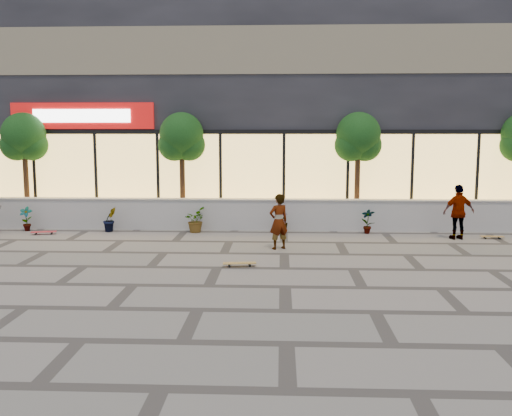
{
  "coord_description": "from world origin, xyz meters",
  "views": [
    {
      "loc": [
        -0.11,
        -11.78,
        3.29
      ],
      "look_at": [
        -0.74,
        2.85,
        1.3
      ],
      "focal_mm": 40.0,
      "sensor_mm": 36.0,
      "label": 1
    }
  ],
  "objects_px": {
    "skater_center": "(279,222)",
    "skater_right_near": "(459,212)",
    "tree_mideast": "(358,140)",
    "skateboard_left": "(44,232)",
    "skateboard_right_near": "(492,237)",
    "skateboard_center": "(240,263)",
    "tree_west": "(24,140)",
    "tree_midwest": "(182,140)"
  },
  "relations": [
    {
      "from": "tree_midwest",
      "to": "skater_center",
      "type": "relative_size",
      "value": 2.52
    },
    {
      "from": "tree_midwest",
      "to": "skater_right_near",
      "type": "xyz_separation_m",
      "value": [
        8.8,
        -2.11,
        -2.15
      ]
    },
    {
      "from": "tree_midwest",
      "to": "skateboard_left",
      "type": "xyz_separation_m",
      "value": [
        -4.17,
        -1.86,
        -2.91
      ]
    },
    {
      "from": "skater_right_near",
      "to": "skateboard_right_near",
      "type": "height_order",
      "value": "skater_right_near"
    },
    {
      "from": "tree_west",
      "to": "tree_midwest",
      "type": "xyz_separation_m",
      "value": [
        5.5,
        0.0,
        0.0
      ]
    },
    {
      "from": "tree_west",
      "to": "skateboard_center",
      "type": "bearing_deg",
      "value": -36.86
    },
    {
      "from": "skater_right_near",
      "to": "skateboard_left",
      "type": "bearing_deg",
      "value": -12.28
    },
    {
      "from": "tree_midwest",
      "to": "skateboard_right_near",
      "type": "relative_size",
      "value": 5.6
    },
    {
      "from": "skateboard_left",
      "to": "skater_center",
      "type": "bearing_deg",
      "value": -28.34
    },
    {
      "from": "skater_right_near",
      "to": "skateboard_right_near",
      "type": "bearing_deg",
      "value": 174.49
    },
    {
      "from": "tree_mideast",
      "to": "skateboard_left",
      "type": "bearing_deg",
      "value": -169.62
    },
    {
      "from": "skater_right_near",
      "to": "skateboard_center",
      "type": "bearing_deg",
      "value": 19.6
    },
    {
      "from": "tree_mideast",
      "to": "skateboard_center",
      "type": "relative_size",
      "value": 4.72
    },
    {
      "from": "skateboard_left",
      "to": "skater_right_near",
      "type": "bearing_deg",
      "value": -15.02
    },
    {
      "from": "tree_west",
      "to": "skater_center",
      "type": "relative_size",
      "value": 2.52
    },
    {
      "from": "tree_west",
      "to": "tree_mideast",
      "type": "relative_size",
      "value": 1.0
    },
    {
      "from": "skater_right_near",
      "to": "skateboard_center",
      "type": "distance_m",
      "value": 7.49
    },
    {
      "from": "tree_west",
      "to": "skater_center",
      "type": "distance_m",
      "value": 9.87
    },
    {
      "from": "skater_center",
      "to": "skateboard_right_near",
      "type": "bearing_deg",
      "value": 166.8
    },
    {
      "from": "tree_mideast",
      "to": "skateboard_right_near",
      "type": "xyz_separation_m",
      "value": [
        3.89,
        -2.0,
        -2.92
      ]
    },
    {
      "from": "skateboard_right_near",
      "to": "tree_mideast",
      "type": "bearing_deg",
      "value": 155.33
    },
    {
      "from": "skateboard_left",
      "to": "tree_west",
      "type": "bearing_deg",
      "value": 111.58
    },
    {
      "from": "skater_center",
      "to": "skateboard_left",
      "type": "relative_size",
      "value": 1.94
    },
    {
      "from": "tree_west",
      "to": "skateboard_left",
      "type": "relative_size",
      "value": 4.87
    },
    {
      "from": "tree_mideast",
      "to": "skateboard_left",
      "type": "relative_size",
      "value": 4.87
    },
    {
      "from": "tree_mideast",
      "to": "skateboard_right_near",
      "type": "relative_size",
      "value": 5.6
    },
    {
      "from": "skater_center",
      "to": "skateboard_center",
      "type": "height_order",
      "value": "skater_center"
    },
    {
      "from": "tree_west",
      "to": "tree_mideast",
      "type": "distance_m",
      "value": 11.5
    },
    {
      "from": "skateboard_center",
      "to": "tree_mideast",
      "type": "bearing_deg",
      "value": 51.15
    },
    {
      "from": "tree_mideast",
      "to": "skater_center",
      "type": "bearing_deg",
      "value": -125.04
    },
    {
      "from": "skateboard_center",
      "to": "skateboard_left",
      "type": "xyz_separation_m",
      "value": [
        -6.57,
        4.06,
        -0.0
      ]
    },
    {
      "from": "skater_center",
      "to": "skater_right_near",
      "type": "xyz_separation_m",
      "value": [
        5.46,
        1.68,
        0.06
      ]
    },
    {
      "from": "skater_center",
      "to": "skateboard_right_near",
      "type": "distance_m",
      "value": 6.82
    },
    {
      "from": "skater_center",
      "to": "skater_right_near",
      "type": "bearing_deg",
      "value": 168.62
    },
    {
      "from": "skateboard_center",
      "to": "skateboard_left",
      "type": "bearing_deg",
      "value": 140.71
    },
    {
      "from": "tree_midwest",
      "to": "skateboard_center",
      "type": "bearing_deg",
      "value": -67.94
    },
    {
      "from": "skateboard_center",
      "to": "skateboard_left",
      "type": "distance_m",
      "value": 7.73
    },
    {
      "from": "tree_west",
      "to": "skater_right_near",
      "type": "height_order",
      "value": "tree_west"
    },
    {
      "from": "skateboard_right_near",
      "to": "skater_right_near",
      "type": "bearing_deg",
      "value": -171.77
    },
    {
      "from": "skateboard_center",
      "to": "skateboard_right_near",
      "type": "relative_size",
      "value": 1.19
    },
    {
      "from": "tree_mideast",
      "to": "skater_center",
      "type": "distance_m",
      "value": 5.13
    },
    {
      "from": "tree_midwest",
      "to": "skateboard_left",
      "type": "height_order",
      "value": "tree_midwest"
    }
  ]
}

